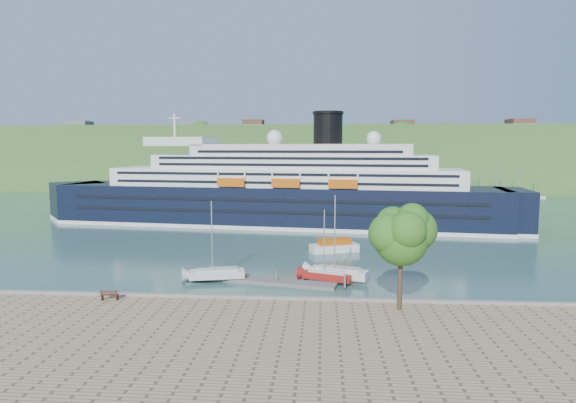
# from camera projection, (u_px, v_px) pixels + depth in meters

# --- Properties ---
(ground) EXTENTS (400.00, 400.00, 0.00)m
(ground) POSITION_uv_depth(u_px,v_px,m) (261.00, 307.00, 49.20)
(ground) COLOR #325A53
(ground) RESTS_ON ground
(far_hillside) EXTENTS (400.00, 50.00, 24.00)m
(far_hillside) POSITION_uv_depth(u_px,v_px,m) (307.00, 158.00, 191.52)
(far_hillside) COLOR #316026
(far_hillside) RESTS_ON ground
(quay_coping) EXTENTS (220.00, 0.50, 0.30)m
(quay_coping) POSITION_uv_depth(u_px,v_px,m) (260.00, 297.00, 48.87)
(quay_coping) COLOR slate
(quay_coping) RESTS_ON promenade
(cruise_ship) EXTENTS (105.52, 27.18, 23.46)m
(cruise_ship) POSITION_uv_depth(u_px,v_px,m) (275.00, 169.00, 99.96)
(cruise_ship) COLOR black
(cruise_ship) RESTS_ON ground
(park_bench) EXTENTS (1.85, 0.92, 1.14)m
(park_bench) POSITION_uv_depth(u_px,v_px,m) (110.00, 294.00, 48.42)
(park_bench) COLOR #4A2515
(park_bench) RESTS_ON promenade
(promenade_tree) EXTENTS (6.64, 6.64, 11.00)m
(promenade_tree) POSITION_uv_depth(u_px,v_px,m) (401.00, 253.00, 45.02)
(promenade_tree) COLOR #235817
(promenade_tree) RESTS_ON promenade
(floating_pontoon) EXTENTS (18.65, 6.06, 0.41)m
(floating_pontoon) POSITION_uv_depth(u_px,v_px,m) (260.00, 281.00, 58.24)
(floating_pontoon) COLOR gray
(floating_pontoon) RESTS_ON ground
(sailboat_white_near) EXTENTS (7.60, 3.60, 9.47)m
(sailboat_white_near) POSITION_uv_depth(u_px,v_px,m) (216.00, 244.00, 57.99)
(sailboat_white_near) COLOR silver
(sailboat_white_near) RESTS_ON ground
(sailboat_red) EXTENTS (6.81, 3.87, 8.49)m
(sailboat_red) POSITION_uv_depth(u_px,v_px,m) (328.00, 248.00, 57.58)
(sailboat_red) COLOR maroon
(sailboat_red) RESTS_ON ground
(sailboat_white_far) EXTENTS (8.10, 4.56, 10.09)m
(sailboat_white_far) POSITION_uv_depth(u_px,v_px,m) (339.00, 241.00, 58.15)
(sailboat_white_far) COLOR silver
(sailboat_white_far) RESTS_ON ground
(tender_launch) EXTENTS (8.00, 5.02, 2.09)m
(tender_launch) POSITION_uv_depth(u_px,v_px,m) (334.00, 245.00, 75.16)
(tender_launch) COLOR #C3520B
(tender_launch) RESTS_ON ground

